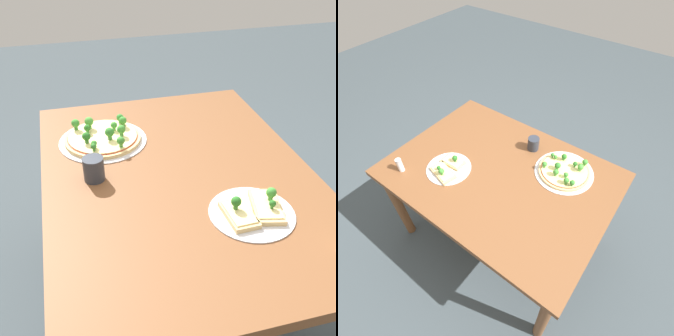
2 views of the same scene
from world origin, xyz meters
The scene contains 5 objects.
ground_plane centered at (0.00, 0.00, 0.00)m, with size 8.00×8.00×0.00m, color #3D474C.
dining_table centered at (0.00, 0.00, 0.62)m, with size 1.28×0.92×0.70m.
pizza_tray_whole centered at (0.30, 0.22, 0.72)m, with size 0.34×0.34×0.07m.
pizza_tray_slice centered at (-0.26, -0.16, 0.71)m, with size 0.26×0.26×0.07m.
drinking_cup centered at (0.04, 0.28, 0.74)m, with size 0.07×0.07×0.08m, color #2D333D.
Camera 1 is at (-1.14, 0.34, 1.52)m, focal length 45.00 mm.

